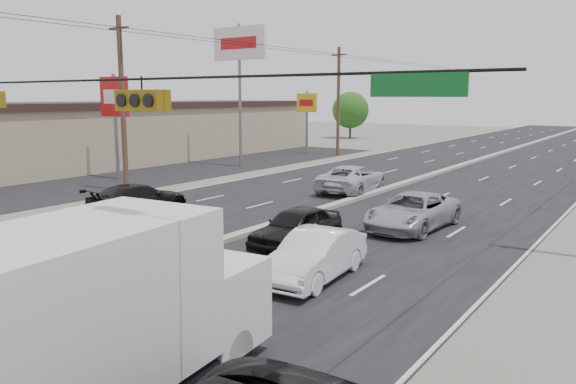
# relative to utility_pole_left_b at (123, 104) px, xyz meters

# --- Properties ---
(road_surface) EXTENTS (20.00, 160.00, 0.02)m
(road_surface) POSITION_rel_utility_pole_left_b_xyz_m (12.50, 15.00, -5.11)
(road_surface) COLOR black
(road_surface) RESTS_ON ground
(center_median) EXTENTS (0.50, 160.00, 0.20)m
(center_median) POSITION_rel_utility_pole_left_b_xyz_m (12.50, 15.00, -5.01)
(center_median) COLOR gray
(center_median) RESTS_ON ground
(strip_mall) EXTENTS (12.00, 42.00, 4.60)m
(strip_mall) POSITION_rel_utility_pole_left_b_xyz_m (-13.50, 10.00, -2.81)
(strip_mall) COLOR tan
(strip_mall) RESTS_ON ground
(parking_lot) EXTENTS (10.00, 42.00, 0.02)m
(parking_lot) POSITION_rel_utility_pole_left_b_xyz_m (-4.50, 10.00, -5.11)
(parking_lot) COLOR black
(parking_lot) RESTS_ON ground
(utility_pole_left_b) EXTENTS (1.60, 0.30, 10.00)m
(utility_pole_left_b) POSITION_rel_utility_pole_left_b_xyz_m (0.00, 0.00, 0.00)
(utility_pole_left_b) COLOR #422D1E
(utility_pole_left_b) RESTS_ON ground
(utility_pole_left_c) EXTENTS (1.60, 0.30, 10.00)m
(utility_pole_left_c) POSITION_rel_utility_pole_left_b_xyz_m (0.00, 25.00, 0.00)
(utility_pole_left_c) COLOR #422D1E
(utility_pole_left_c) RESTS_ON ground
(pole_sign_mid) EXTENTS (2.60, 0.25, 7.00)m
(pole_sign_mid) POSITION_rel_utility_pole_left_b_xyz_m (-4.50, 3.00, 0.01)
(pole_sign_mid) COLOR slate
(pole_sign_mid) RESTS_ON ground
(pole_sign_billboard) EXTENTS (5.00, 0.25, 11.00)m
(pole_sign_billboard) POSITION_rel_utility_pole_left_b_xyz_m (-2.00, 13.00, 3.76)
(pole_sign_billboard) COLOR slate
(pole_sign_billboard) RESTS_ON ground
(pole_sign_far) EXTENTS (2.20, 0.25, 6.00)m
(pole_sign_far) POSITION_rel_utility_pole_left_b_xyz_m (-3.50, 25.00, -0.70)
(pole_sign_far) COLOR slate
(pole_sign_far) RESTS_ON ground
(tree_left_far) EXTENTS (4.80, 4.80, 6.12)m
(tree_left_far) POSITION_rel_utility_pole_left_b_xyz_m (-9.50, 45.00, -1.39)
(tree_left_far) COLOR #382619
(tree_left_far) RESTS_ON ground
(box_truck) EXTENTS (3.10, 7.13, 3.52)m
(box_truck) POSITION_rel_utility_pole_left_b_xyz_m (18.67, -15.79, -3.30)
(box_truck) COLOR black
(box_truck) RESTS_ON ground
(red_sedan) EXTENTS (1.68, 4.11, 1.32)m
(red_sedan) POSITION_rel_utility_pole_left_b_xyz_m (13.90, -11.28, -4.45)
(red_sedan) COLOR red
(red_sedan) RESTS_ON ground
(queue_car_a) EXTENTS (1.84, 4.38, 1.48)m
(queue_car_a) POSITION_rel_utility_pole_left_b_xyz_m (15.13, -4.61, -4.37)
(queue_car_a) COLOR black
(queue_car_a) RESTS_ON ground
(queue_car_b) EXTENTS (1.94, 4.61, 1.48)m
(queue_car_b) POSITION_rel_utility_pole_left_b_xyz_m (17.70, -7.43, -4.37)
(queue_car_b) COLOR white
(queue_car_b) RESTS_ON ground
(queue_car_c) EXTENTS (2.72, 5.47, 1.49)m
(queue_car_c) POSITION_rel_utility_pole_left_b_xyz_m (17.56, 0.52, -4.36)
(queue_car_c) COLOR #989B9F
(queue_car_c) RESTS_ON ground
(oncoming_near) EXTENTS (2.36, 5.15, 1.46)m
(oncoming_near) POSITION_rel_utility_pole_left_b_xyz_m (5.80, -4.05, -4.38)
(oncoming_near) COLOR black
(oncoming_near) RESTS_ON ground
(oncoming_far) EXTENTS (3.17, 5.90, 1.57)m
(oncoming_far) POSITION_rel_utility_pole_left_b_xyz_m (11.10, 7.26, -4.32)
(oncoming_far) COLOR #B9BCC2
(oncoming_far) RESTS_ON ground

